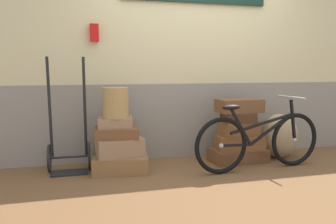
{
  "coord_description": "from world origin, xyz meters",
  "views": [
    {
      "loc": [
        -1.41,
        -3.33,
        1.16
      ],
      "look_at": [
        -0.49,
        0.25,
        0.67
      ],
      "focal_mm": 35.39,
      "sensor_mm": 36.0,
      "label": 1
    }
  ],
  "objects_px": {
    "suitcase_3": "(115,122)",
    "burlap_sack": "(279,136)",
    "suitcase_1": "(119,146)",
    "suitcase_4": "(238,155)",
    "suitcase_5": "(239,142)",
    "suitcase_6": "(239,128)",
    "wicker_basket": "(116,103)",
    "suitcase_8": "(239,106)",
    "suitcase_2": "(117,132)",
    "suitcase_7": "(238,117)",
    "luggage_trolley": "(69,147)",
    "suitcase_0": "(120,163)",
    "bicycle": "(259,141)"
  },
  "relations": [
    {
      "from": "suitcase_3",
      "to": "burlap_sack",
      "type": "height_order",
      "value": "suitcase_3"
    },
    {
      "from": "suitcase_0",
      "to": "luggage_trolley",
      "type": "height_order",
      "value": "luggage_trolley"
    },
    {
      "from": "suitcase_7",
      "to": "luggage_trolley",
      "type": "relative_size",
      "value": 0.31
    },
    {
      "from": "suitcase_3",
      "to": "suitcase_6",
      "type": "bearing_deg",
      "value": 5.32
    },
    {
      "from": "suitcase_3",
      "to": "suitcase_5",
      "type": "bearing_deg",
      "value": 4.78
    },
    {
      "from": "suitcase_8",
      "to": "suitcase_2",
      "type": "bearing_deg",
      "value": 177.29
    },
    {
      "from": "suitcase_0",
      "to": "suitcase_6",
      "type": "relative_size",
      "value": 1.37
    },
    {
      "from": "suitcase_5",
      "to": "bicycle",
      "type": "distance_m",
      "value": 0.37
    },
    {
      "from": "suitcase_5",
      "to": "luggage_trolley",
      "type": "relative_size",
      "value": 0.45
    },
    {
      "from": "suitcase_4",
      "to": "burlap_sack",
      "type": "bearing_deg",
      "value": -0.58
    },
    {
      "from": "suitcase_2",
      "to": "luggage_trolley",
      "type": "xyz_separation_m",
      "value": [
        -0.53,
        0.11,
        -0.16
      ]
    },
    {
      "from": "suitcase_2",
      "to": "suitcase_4",
      "type": "relative_size",
      "value": 0.69
    },
    {
      "from": "suitcase_1",
      "to": "suitcase_3",
      "type": "height_order",
      "value": "suitcase_3"
    },
    {
      "from": "wicker_basket",
      "to": "suitcase_4",
      "type": "bearing_deg",
      "value": 0.87
    },
    {
      "from": "suitcase_6",
      "to": "suitcase_3",
      "type": "bearing_deg",
      "value": 178.68
    },
    {
      "from": "suitcase_5",
      "to": "suitcase_1",
      "type": "bearing_deg",
      "value": -173.3
    },
    {
      "from": "suitcase_0",
      "to": "suitcase_6",
      "type": "bearing_deg",
      "value": 7.29
    },
    {
      "from": "suitcase_4",
      "to": "suitcase_8",
      "type": "xyz_separation_m",
      "value": [
        -0.0,
        -0.01,
        0.62
      ]
    },
    {
      "from": "suitcase_1",
      "to": "suitcase_4",
      "type": "height_order",
      "value": "suitcase_1"
    },
    {
      "from": "suitcase_4",
      "to": "suitcase_5",
      "type": "distance_m",
      "value": 0.17
    },
    {
      "from": "suitcase_3",
      "to": "suitcase_2",
      "type": "bearing_deg",
      "value": -36.86
    },
    {
      "from": "suitcase_1",
      "to": "suitcase_8",
      "type": "distance_m",
      "value": 1.54
    },
    {
      "from": "burlap_sack",
      "to": "suitcase_0",
      "type": "bearing_deg",
      "value": -178.32
    },
    {
      "from": "suitcase_5",
      "to": "suitcase_6",
      "type": "bearing_deg",
      "value": 85.12
    },
    {
      "from": "luggage_trolley",
      "to": "burlap_sack",
      "type": "relative_size",
      "value": 2.24
    },
    {
      "from": "suitcase_7",
      "to": "suitcase_8",
      "type": "height_order",
      "value": "suitcase_8"
    },
    {
      "from": "suitcase_1",
      "to": "suitcase_3",
      "type": "relative_size",
      "value": 1.37
    },
    {
      "from": "suitcase_6",
      "to": "luggage_trolley",
      "type": "bearing_deg",
      "value": 175.96
    },
    {
      "from": "suitcase_0",
      "to": "suitcase_7",
      "type": "height_order",
      "value": "suitcase_7"
    },
    {
      "from": "suitcase_1",
      "to": "burlap_sack",
      "type": "bearing_deg",
      "value": -5.31
    },
    {
      "from": "suitcase_2",
      "to": "suitcase_5",
      "type": "relative_size",
      "value": 0.83
    },
    {
      "from": "suitcase_1",
      "to": "suitcase_2",
      "type": "bearing_deg",
      "value": 129.11
    },
    {
      "from": "suitcase_6",
      "to": "bicycle",
      "type": "bearing_deg",
      "value": -80.35
    },
    {
      "from": "suitcase_5",
      "to": "luggage_trolley",
      "type": "height_order",
      "value": "luggage_trolley"
    },
    {
      "from": "suitcase_6",
      "to": "burlap_sack",
      "type": "xyz_separation_m",
      "value": [
        0.59,
        0.04,
        -0.13
      ]
    },
    {
      "from": "suitcase_2",
      "to": "wicker_basket",
      "type": "xyz_separation_m",
      "value": [
        -0.01,
        -0.02,
        0.34
      ]
    },
    {
      "from": "luggage_trolley",
      "to": "suitcase_3",
      "type": "bearing_deg",
      "value": -11.22
    },
    {
      "from": "luggage_trolley",
      "to": "suitcase_6",
      "type": "bearing_deg",
      "value": -3.33
    },
    {
      "from": "suitcase_1",
      "to": "suitcase_8",
      "type": "height_order",
      "value": "suitcase_8"
    },
    {
      "from": "suitcase_6",
      "to": "suitcase_7",
      "type": "bearing_deg",
      "value": -130.51
    },
    {
      "from": "suitcase_5",
      "to": "suitcase_7",
      "type": "distance_m",
      "value": 0.32
    },
    {
      "from": "suitcase_0",
      "to": "suitcase_3",
      "type": "bearing_deg",
      "value": 148.73
    },
    {
      "from": "suitcase_4",
      "to": "suitcase_6",
      "type": "height_order",
      "value": "suitcase_6"
    },
    {
      "from": "suitcase_7",
      "to": "suitcase_5",
      "type": "bearing_deg",
      "value": 43.11
    },
    {
      "from": "suitcase_2",
      "to": "suitcase_5",
      "type": "height_order",
      "value": "suitcase_2"
    },
    {
      "from": "suitcase_2",
      "to": "wicker_basket",
      "type": "distance_m",
      "value": 0.34
    },
    {
      "from": "luggage_trolley",
      "to": "suitcase_2",
      "type": "bearing_deg",
      "value": -12.16
    },
    {
      "from": "suitcase_8",
      "to": "burlap_sack",
      "type": "bearing_deg",
      "value": 1.12
    },
    {
      "from": "suitcase_0",
      "to": "bicycle",
      "type": "relative_size",
      "value": 0.38
    },
    {
      "from": "wicker_basket",
      "to": "suitcase_5",
      "type": "bearing_deg",
      "value": -0.07
    }
  ]
}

